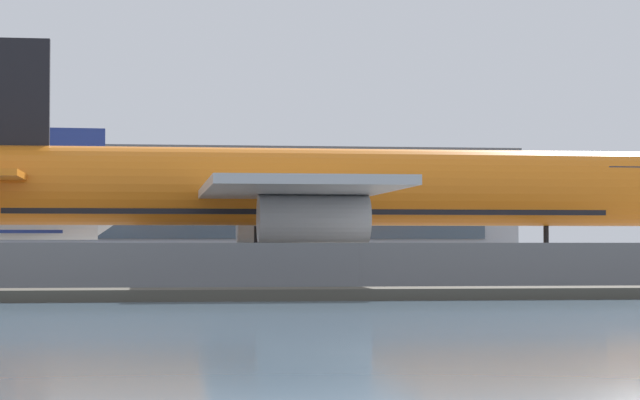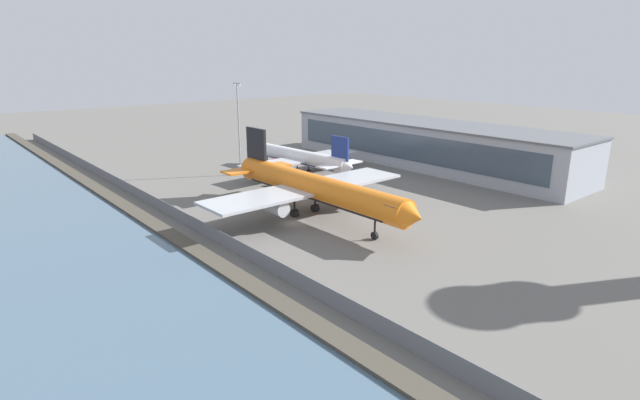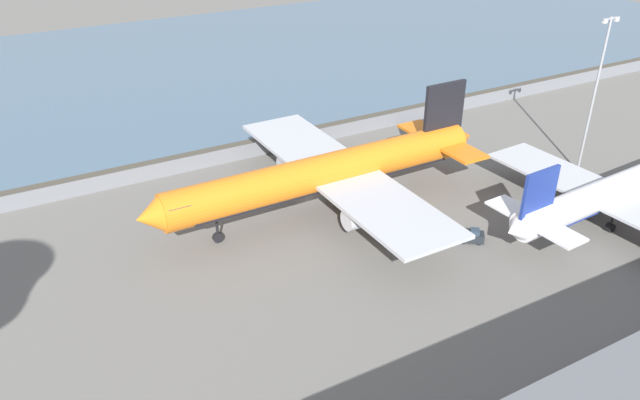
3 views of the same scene
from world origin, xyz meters
TOP-DOWN VIEW (x-y plane):
  - ground_plane at (0.00, 0.00)m, footprint 500.00×500.00m
  - shoreline_seawall at (0.00, -20.50)m, footprint 320.00×3.00m
  - perimeter_fence at (0.00, -16.00)m, footprint 280.00×0.10m
  - cargo_jet_orange at (-0.67, 5.11)m, footprint 50.65×42.99m
  - baggage_tug at (-12.45, 20.77)m, footprint 3.51×3.22m
  - terminal_building at (-17.75, 60.47)m, footprint 89.80×20.67m

SIDE VIEW (x-z plane):
  - ground_plane at x=0.00m, z-range 0.00..0.00m
  - shoreline_seawall at x=0.00m, z-range 0.00..0.50m
  - baggage_tug at x=-12.45m, z-range -0.09..1.71m
  - perimeter_fence at x=0.00m, z-range 0.00..2.46m
  - cargo_jet_orange at x=-0.67m, z-range -1.81..13.48m
  - terminal_building at x=-17.75m, z-range 0.01..12.27m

